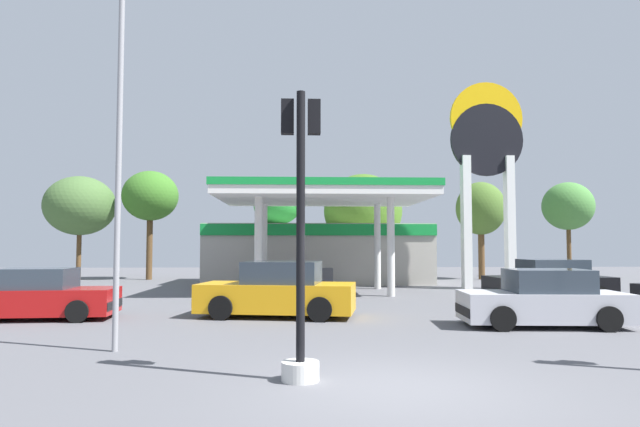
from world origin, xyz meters
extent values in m
plane|color=#56565B|center=(0.00, 0.00, 0.00)|extent=(90.00, 90.00, 0.00)
cube|color=#ADA89E|center=(-0.39, 23.44, 1.65)|extent=(12.44, 5.64, 3.30)
cube|color=#148C38|center=(-0.39, 20.57, 2.95)|extent=(12.44, 0.12, 0.60)
cube|color=white|center=(-0.39, 16.74, 4.34)|extent=(9.28, 7.16, 0.35)
cube|color=#148C38|center=(-0.39, 16.74, 4.66)|extent=(9.38, 7.26, 0.30)
cylinder|color=silver|center=(-3.18, 14.78, 2.08)|extent=(0.32, 0.32, 4.16)
cylinder|color=silver|center=(2.39, 14.78, 2.08)|extent=(0.32, 0.32, 4.16)
cylinder|color=silver|center=(-3.18, 18.71, 2.08)|extent=(0.32, 0.32, 4.16)
cylinder|color=silver|center=(2.39, 18.71, 2.08)|extent=(0.32, 0.32, 4.16)
cube|color=#4C4C51|center=(-0.39, 16.74, 0.55)|extent=(0.90, 0.60, 1.10)
cube|color=white|center=(6.72, 18.33, 3.27)|extent=(0.40, 0.56, 6.53)
cube|color=white|center=(8.89, 18.33, 3.27)|extent=(0.40, 0.56, 6.53)
cylinder|color=black|center=(7.80, 18.33, 7.34)|extent=(3.60, 0.22, 3.60)
cylinder|color=#F2B20C|center=(7.80, 18.35, 8.42)|extent=(3.60, 0.22, 3.60)
cube|color=white|center=(7.80, 18.39, 7.88)|extent=(3.31, 0.08, 0.65)
cylinder|color=black|center=(-3.72, 7.68, 0.35)|extent=(0.73, 0.36, 0.70)
cylinder|color=black|center=(-3.39, 9.54, 0.35)|extent=(0.73, 0.36, 0.70)
cylinder|color=black|center=(-0.91, 7.19, 0.35)|extent=(0.73, 0.36, 0.70)
cylinder|color=black|center=(-0.58, 9.04, 0.35)|extent=(0.73, 0.36, 0.70)
cube|color=orange|center=(-2.15, 8.36, 0.58)|extent=(4.87, 2.70, 0.83)
cube|color=#2D3842|center=(-1.99, 8.33, 1.30)|extent=(2.46, 2.07, 0.70)
cube|color=black|center=(-4.38, 8.76, 0.46)|extent=(0.45, 1.83, 0.26)
cylinder|color=black|center=(-7.73, 8.99, 0.31)|extent=(0.64, 0.26, 0.63)
cylinder|color=black|center=(-7.63, 7.31, 0.31)|extent=(0.64, 0.26, 0.63)
cylinder|color=black|center=(-10.28, 8.83, 0.31)|extent=(0.64, 0.26, 0.63)
cube|color=#A51111|center=(-8.95, 8.07, 0.52)|extent=(4.21, 1.98, 0.74)
cube|color=#2D3842|center=(-9.10, 8.06, 1.16)|extent=(2.05, 1.65, 0.63)
cube|color=black|center=(-6.94, 8.20, 0.41)|extent=(0.22, 1.64, 0.23)
cylinder|color=black|center=(6.54, 11.10, 0.34)|extent=(0.69, 0.27, 0.68)
cylinder|color=black|center=(6.44, 12.93, 0.34)|extent=(0.69, 0.27, 0.68)
cylinder|color=black|center=(9.31, 11.25, 0.34)|extent=(0.69, 0.27, 0.68)
cylinder|color=black|center=(9.22, 13.08, 0.34)|extent=(0.69, 0.27, 0.68)
cube|color=black|center=(7.88, 12.09, 0.56)|extent=(4.57, 2.10, 0.81)
cube|color=#2D3842|center=(8.04, 12.10, 1.27)|extent=(2.21, 1.77, 0.68)
cube|color=black|center=(5.69, 11.98, 0.45)|extent=(0.22, 1.79, 0.26)
cylinder|color=black|center=(3.58, 5.31, 0.32)|extent=(0.65, 0.26, 0.64)
cylinder|color=black|center=(3.70, 7.02, 0.32)|extent=(0.65, 0.26, 0.64)
cylinder|color=black|center=(6.17, 5.13, 0.32)|extent=(0.65, 0.26, 0.64)
cylinder|color=black|center=(6.29, 6.84, 0.32)|extent=(0.65, 0.26, 0.64)
cube|color=#B2B2BA|center=(4.94, 6.07, 0.53)|extent=(4.31, 2.05, 0.76)
cube|color=#2D3842|center=(5.08, 6.06, 1.19)|extent=(2.10, 1.70, 0.64)
cube|color=black|center=(2.88, 6.22, 0.42)|extent=(0.24, 1.67, 0.24)
cylinder|color=silver|center=(-1.48, 0.51, 0.15)|extent=(0.60, 0.60, 0.30)
cylinder|color=black|center=(-1.48, 0.51, 2.48)|extent=(0.14, 0.14, 4.34)
cube|color=black|center=(-1.70, 0.67, 4.26)|extent=(0.21, 0.20, 0.57)
sphere|color=red|center=(-1.70, 0.80, 4.44)|extent=(0.15, 0.15, 0.15)
sphere|color=#D89E0C|center=(-1.70, 0.80, 4.26)|extent=(0.15, 0.15, 0.15)
sphere|color=green|center=(-1.70, 0.80, 4.08)|extent=(0.15, 0.15, 0.15)
cube|color=black|center=(-1.26, 0.67, 4.26)|extent=(0.21, 0.20, 0.57)
sphere|color=red|center=(-1.26, 0.80, 4.44)|extent=(0.15, 0.15, 0.15)
sphere|color=#D89E0C|center=(-1.26, 0.80, 4.26)|extent=(0.15, 0.15, 0.15)
sphere|color=green|center=(-1.26, 0.80, 4.08)|extent=(0.15, 0.15, 0.15)
cylinder|color=brown|center=(-15.02, 26.27, 1.48)|extent=(0.29, 0.29, 2.97)
ellipsoid|color=#446533|center=(-15.02, 26.27, 4.58)|extent=(4.29, 4.29, 3.65)
cylinder|color=brown|center=(-10.77, 26.45, 1.96)|extent=(0.37, 0.37, 3.93)
ellipsoid|color=#386D23|center=(-10.77, 26.45, 5.22)|extent=(3.45, 3.45, 3.12)
cylinder|color=brown|center=(-2.77, 24.78, 1.72)|extent=(0.35, 0.35, 3.44)
ellipsoid|color=#217C2C|center=(-2.77, 24.78, 4.50)|extent=(2.83, 2.83, 2.29)
cylinder|color=brown|center=(2.41, 24.89, 1.22)|extent=(0.40, 0.40, 2.43)
ellipsoid|color=#406921|center=(2.41, 24.89, 4.21)|extent=(4.73, 4.73, 4.47)
cylinder|color=brown|center=(10.00, 25.92, 1.65)|extent=(0.39, 0.39, 3.30)
ellipsoid|color=#456729|center=(10.00, 25.92, 4.46)|extent=(3.08, 3.08, 3.34)
cylinder|color=brown|center=(16.33, 27.35, 1.74)|extent=(0.28, 0.28, 3.48)
ellipsoid|color=#467F3A|center=(16.33, 27.35, 4.72)|extent=(3.29, 3.29, 3.16)
cylinder|color=gray|center=(-5.22, 3.09, 3.80)|extent=(0.12, 0.12, 7.59)
camera|label=1|loc=(-1.52, -8.35, 2.15)|focal=30.99mm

